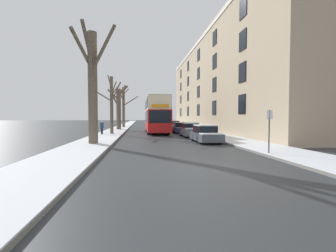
% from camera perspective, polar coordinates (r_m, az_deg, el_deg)
% --- Properties ---
extents(ground_plane, '(320.00, 320.00, 0.00)m').
position_cam_1_polar(ground_plane, '(8.98, 7.15, -10.54)').
color(ground_plane, '#303335').
extents(sidewalk_left, '(3.09, 130.00, 0.16)m').
position_cam_1_polar(sidewalk_left, '(61.61, -10.41, 0.38)').
color(sidewalk_left, slate).
rests_on(sidewalk_left, ground).
extents(sidewalk_right, '(3.09, 130.00, 0.16)m').
position_cam_1_polar(sidewalk_right, '(62.01, 0.04, 0.43)').
color(sidewalk_right, slate).
rests_on(sidewalk_right, ground).
extents(terrace_facade_right, '(9.10, 44.02, 14.49)m').
position_cam_1_polar(terrace_facade_right, '(38.14, 14.40, 10.06)').
color(terrace_facade_right, tan).
rests_on(terrace_facade_right, ground).
extents(bare_tree_left_0, '(2.60, 3.00, 8.11)m').
position_cam_1_polar(bare_tree_left_0, '(16.59, -18.64, 10.30)').
color(bare_tree_left_0, brown).
rests_on(bare_tree_left_0, ground).
extents(bare_tree_left_1, '(3.56, 2.90, 6.87)m').
position_cam_1_polar(bare_tree_left_1, '(26.20, -14.16, 5.67)').
color(bare_tree_left_1, brown).
rests_on(bare_tree_left_1, ground).
extents(bare_tree_left_2, '(3.12, 2.96, 7.23)m').
position_cam_1_polar(bare_tree_left_2, '(35.57, -12.40, 4.78)').
color(bare_tree_left_2, brown).
rests_on(bare_tree_left_2, ground).
extents(bare_tree_left_3, '(3.53, 3.50, 8.50)m').
position_cam_1_polar(bare_tree_left_3, '(43.79, -11.15, 5.12)').
color(bare_tree_left_3, brown).
rests_on(bare_tree_left_3, ground).
extents(double_decker_bus, '(2.62, 11.30, 4.45)m').
position_cam_1_polar(double_decker_bus, '(29.16, -3.00, 3.22)').
color(double_decker_bus, red).
rests_on(double_decker_bus, ground).
extents(parked_car_0, '(1.72, 4.01, 1.39)m').
position_cam_1_polar(parked_car_0, '(18.16, 9.46, -2.07)').
color(parked_car_0, '#474C56').
rests_on(parked_car_0, ground).
extents(parked_car_1, '(1.69, 4.03, 1.46)m').
position_cam_1_polar(parked_car_1, '(23.35, 5.67, -1.03)').
color(parked_car_1, slate).
rests_on(parked_car_1, ground).
extents(parked_car_2, '(1.82, 3.93, 1.36)m').
position_cam_1_polar(parked_car_2, '(28.75, 3.22, -0.52)').
color(parked_car_2, navy).
rests_on(parked_car_2, ground).
extents(parked_car_3, '(1.75, 4.47, 1.50)m').
position_cam_1_polar(parked_car_3, '(34.70, 1.42, 0.05)').
color(parked_car_3, '#9EA3AD').
rests_on(parked_car_3, ground).
extents(parked_car_4, '(1.84, 4.51, 1.45)m').
position_cam_1_polar(parked_car_4, '(41.28, 0.04, 0.36)').
color(parked_car_4, '#474C56').
rests_on(parked_car_4, ground).
extents(pedestrian_left_sidewalk, '(0.36, 0.36, 1.64)m').
position_cam_1_polar(pedestrian_left_sidewalk, '(25.44, -16.44, -0.33)').
color(pedestrian_left_sidewalk, black).
rests_on(pedestrian_left_sidewalk, ground).
extents(street_sign_post, '(0.32, 0.07, 2.36)m').
position_cam_1_polar(street_sign_post, '(12.57, 24.31, -0.81)').
color(street_sign_post, '#4C4F54').
rests_on(street_sign_post, ground).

